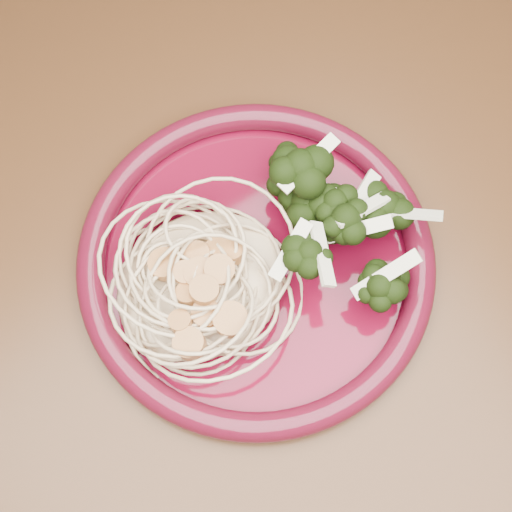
{
  "coord_description": "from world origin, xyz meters",
  "views": [
    {
      "loc": [
        -0.07,
        -0.21,
        1.31
      ],
      "look_at": [
        0.05,
        -0.04,
        0.77
      ],
      "focal_mm": 50.0,
      "sensor_mm": 36.0,
      "label": 1
    }
  ],
  "objects": [
    {
      "name": "scallop_cluster",
      "position": [
        -0.0,
        -0.03,
        0.81
      ],
      "size": [
        0.15,
        0.15,
        0.04
      ],
      "primitive_type": null,
      "rotation": [
        0.0,
        0.0,
        -0.17
      ],
      "color": "#C2874B",
      "rests_on": "spaghetti_pile"
    },
    {
      "name": "onion_garnish",
      "position": [
        0.11,
        -0.05,
        0.82
      ],
      "size": [
        0.08,
        0.11,
        0.06
      ],
      "primitive_type": null,
      "rotation": [
        0.0,
        0.0,
        -0.17
      ],
      "color": "beige",
      "rests_on": "broccoli_pile"
    },
    {
      "name": "spaghetti_pile",
      "position": [
        -0.0,
        -0.03,
        0.77
      ],
      "size": [
        0.16,
        0.15,
        0.03
      ],
      "primitive_type": "ellipsoid",
      "rotation": [
        0.0,
        0.0,
        -0.17
      ],
      "color": "#CDB48C",
      "rests_on": "dinner_plate"
    },
    {
      "name": "dining_table",
      "position": [
        0.0,
        0.0,
        0.65
      ],
      "size": [
        1.2,
        0.8,
        0.75
      ],
      "color": "#472814",
      "rests_on": "ground"
    },
    {
      "name": "dinner_plate",
      "position": [
        0.05,
        -0.04,
        0.76
      ],
      "size": [
        0.34,
        0.34,
        0.02
      ],
      "rotation": [
        0.0,
        0.0,
        -0.17
      ],
      "color": "#510618",
      "rests_on": "dining_table"
    },
    {
      "name": "broccoli_pile",
      "position": [
        0.11,
        -0.05,
        0.78
      ],
      "size": [
        0.12,
        0.17,
        0.05
      ],
      "primitive_type": "ellipsoid",
      "rotation": [
        0.0,
        0.0,
        -0.17
      ],
      "color": "black",
      "rests_on": "dinner_plate"
    }
  ]
}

